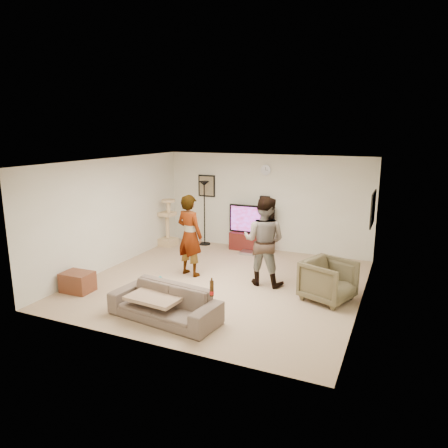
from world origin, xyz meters
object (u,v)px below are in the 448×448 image
at_px(beer_bottle, 212,289).
at_px(side_table, 78,282).
at_px(person_right, 264,241).
at_px(sofa, 164,303).
at_px(tv, 252,219).
at_px(person_left, 190,235).
at_px(tv_stand, 252,241).
at_px(armchair, 328,280).
at_px(cat_tree, 167,222).
at_px(floor_lamp, 204,213).

bearing_deg(beer_bottle, side_table, 173.56).
distance_m(person_right, sofa, 2.52).
height_order(tv, beer_bottle, tv).
xyz_separation_m(person_left, beer_bottle, (1.53, -2.10, -0.20)).
bearing_deg(tv, tv_stand, 0.00).
bearing_deg(sofa, person_right, 73.29).
relative_size(tv_stand, tv, 0.90).
xyz_separation_m(tv, armchair, (2.45, -2.54, -0.44)).
distance_m(tv, person_left, 2.42).
relative_size(tv_stand, cat_tree, 0.86).
bearing_deg(floor_lamp, armchair, -33.43).
bearing_deg(person_left, armchair, -169.70).
bearing_deg(tv, floor_lamp, -179.51).
distance_m(floor_lamp, sofa, 4.71).
bearing_deg(floor_lamp, person_left, -70.72).
relative_size(floor_lamp, person_left, 0.98).
height_order(sofa, side_table, sofa).
distance_m(tv_stand, person_right, 2.56).
xyz_separation_m(tv, sofa, (0.09, -4.45, -0.55)).
bearing_deg(tv, cat_tree, -166.92).
height_order(armchair, side_table, armchair).
bearing_deg(tv_stand, beer_bottle, -77.64).
height_order(floor_lamp, person_left, person_left).
bearing_deg(side_table, tv_stand, 62.68).
relative_size(floor_lamp, sofa, 0.91).
height_order(beer_bottle, armchair, beer_bottle).
bearing_deg(side_table, cat_tree, 92.08).
distance_m(sofa, armchair, 3.04).
xyz_separation_m(floor_lamp, beer_bottle, (2.35, -4.44, -0.19)).
distance_m(floor_lamp, person_left, 2.48).
xyz_separation_m(floor_lamp, cat_tree, (-0.87, -0.51, -0.22)).
relative_size(person_left, beer_bottle, 7.12).
bearing_deg(cat_tree, side_table, -87.92).
relative_size(cat_tree, sofa, 0.68).
relative_size(beer_bottle, armchair, 0.29).
xyz_separation_m(floor_lamp, person_left, (0.82, -2.34, 0.02)).
bearing_deg(person_left, person_right, -161.49).
xyz_separation_m(tv_stand, floor_lamp, (-1.38, -0.01, 0.64)).
xyz_separation_m(person_right, beer_bottle, (-0.10, -2.23, -0.23)).
relative_size(floor_lamp, beer_bottle, 6.99).
bearing_deg(tv_stand, cat_tree, -166.92).
bearing_deg(tv, armchair, -46.00).
relative_size(cat_tree, side_table, 2.22).
bearing_deg(tv, person_left, -103.40).
bearing_deg(armchair, tv_stand, 64.62).
height_order(floor_lamp, side_table, floor_lamp).
bearing_deg(armchair, cat_tree, 87.41).
distance_m(tv_stand, sofa, 4.45).
xyz_separation_m(tv, cat_tree, (-2.25, -0.52, -0.18)).
xyz_separation_m(cat_tree, side_table, (0.13, -3.58, -0.45)).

